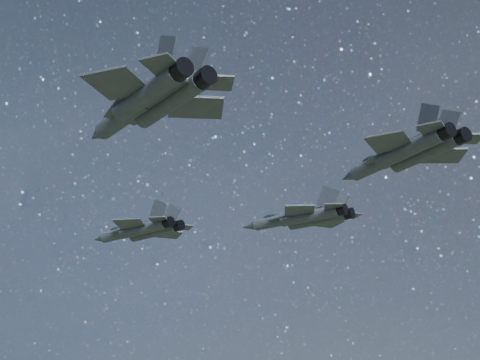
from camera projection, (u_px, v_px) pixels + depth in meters
The scene contains 4 objects.
jet_lead at pixel (142, 230), 96.46m from camera, with size 16.44×11.74×4.20m.
jet_left at pixel (305, 217), 90.35m from camera, with size 16.17×11.42×4.10m.
jet_right at pixel (150, 100), 64.46m from camera, with size 20.25×13.75×5.09m.
jet_slot at pixel (407, 152), 68.04m from camera, with size 16.58×11.03×4.21m.
Camera 1 is at (49.57, -58.94, 120.85)m, focal length 55.00 mm.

